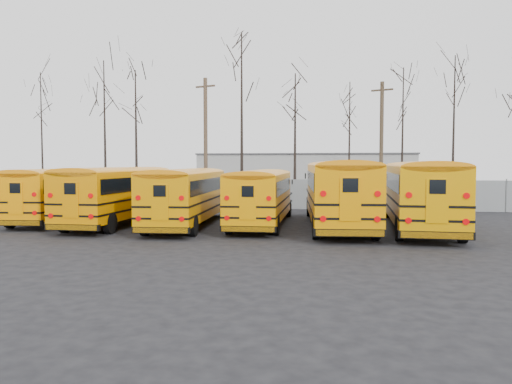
% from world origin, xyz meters
% --- Properties ---
extents(ground, '(120.00, 120.00, 0.00)m').
position_xyz_m(ground, '(0.00, 0.00, 0.00)').
color(ground, black).
rests_on(ground, ground).
extents(fence, '(40.00, 0.04, 2.00)m').
position_xyz_m(fence, '(0.00, 12.00, 1.00)').
color(fence, gray).
rests_on(fence, ground).
extents(distant_building, '(22.00, 8.00, 4.00)m').
position_xyz_m(distant_building, '(2.00, 32.00, 2.00)').
color(distant_building, '#A7A7A2').
rests_on(distant_building, ground).
extents(bus_a, '(3.24, 10.33, 2.85)m').
position_xyz_m(bus_a, '(-8.97, 2.88, 1.67)').
color(bus_a, black).
rests_on(bus_a, ground).
extents(bus_b, '(2.43, 10.50, 2.93)m').
position_xyz_m(bus_b, '(-5.26, 1.92, 1.72)').
color(bus_b, black).
rests_on(bus_b, ground).
extents(bus_c, '(3.07, 10.36, 2.86)m').
position_xyz_m(bus_c, '(-1.66, 1.64, 1.68)').
color(bus_c, black).
rests_on(bus_c, ground).
extents(bus_d, '(2.61, 10.07, 2.80)m').
position_xyz_m(bus_d, '(1.87, 2.55, 1.64)').
color(bus_d, black).
rests_on(bus_d, ground).
extents(bus_e, '(3.76, 11.83, 3.26)m').
position_xyz_m(bus_e, '(5.58, 2.34, 1.91)').
color(bus_e, black).
rests_on(bus_e, ground).
extents(bus_f, '(2.93, 11.56, 3.22)m').
position_xyz_m(bus_f, '(9.28, 2.24, 1.88)').
color(bus_f, black).
rests_on(bus_f, ground).
extents(utility_pole_left, '(1.67, 0.66, 9.66)m').
position_xyz_m(utility_pole_left, '(-4.69, 16.00, 4.96)').
color(utility_pole_left, brown).
rests_on(utility_pole_left, ground).
extents(utility_pole_right, '(1.53, 0.70, 9.00)m').
position_xyz_m(utility_pole_right, '(8.59, 15.93, 4.62)').
color(utility_pole_right, '#463828').
rests_on(utility_pole_right, ground).
extents(tree_0, '(0.26, 0.26, 10.12)m').
position_xyz_m(tree_0, '(-17.27, 13.94, 5.06)').
color(tree_0, black).
rests_on(tree_0, ground).
extents(tree_1, '(0.26, 0.26, 11.38)m').
position_xyz_m(tree_1, '(-13.26, 16.43, 5.69)').
color(tree_1, black).
rests_on(tree_1, ground).
extents(tree_2, '(0.26, 0.26, 10.13)m').
position_xyz_m(tree_2, '(-9.73, 14.44, 5.06)').
color(tree_2, black).
rests_on(tree_2, ground).
extents(tree_3, '(0.26, 0.26, 12.77)m').
position_xyz_m(tree_3, '(-1.72, 15.45, 6.39)').
color(tree_3, black).
rests_on(tree_3, ground).
extents(tree_4, '(0.26, 0.26, 9.75)m').
position_xyz_m(tree_4, '(2.29, 15.76, 4.88)').
color(tree_4, black).
rests_on(tree_4, ground).
extents(tree_5, '(0.26, 0.26, 9.12)m').
position_xyz_m(tree_5, '(6.29, 16.36, 4.56)').
color(tree_5, black).
rests_on(tree_5, ground).
extents(tree_6, '(0.26, 0.26, 9.89)m').
position_xyz_m(tree_6, '(10.01, 15.46, 4.94)').
color(tree_6, black).
rests_on(tree_6, ground).
extents(tree_7, '(0.26, 0.26, 11.11)m').
position_xyz_m(tree_7, '(14.00, 17.92, 5.55)').
color(tree_7, black).
rests_on(tree_7, ground).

